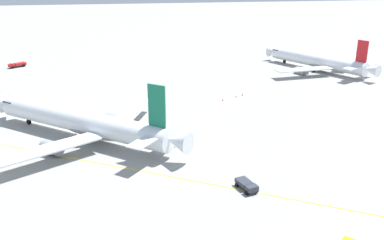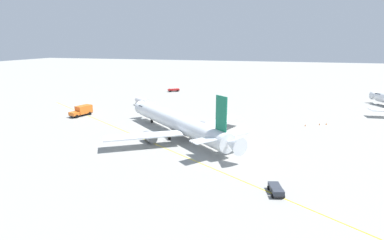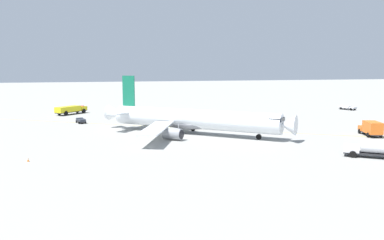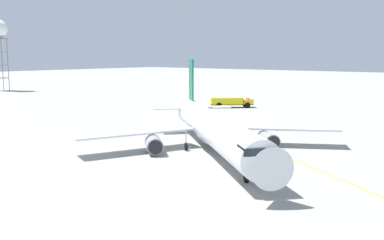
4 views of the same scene
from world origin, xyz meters
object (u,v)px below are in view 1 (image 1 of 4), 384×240
Objects in this scene: airliner_main at (84,123)px; safety_cone_far at (242,94)px; safety_cone_near at (223,100)px; ops_pickup_truck at (17,65)px; safety_cone_mid at (236,96)px; airliner_secondary at (318,61)px; baggage_truck_truck at (247,185)px.

airliner_main is 42.22m from safety_cone_far.
safety_cone_near is at bearing -109.11° from airliner_main.
safety_cone_mid is at bearing 106.09° from ops_pickup_truck.
airliner_main is 6.80× the size of ops_pickup_truck.
airliner_secondary is 37.10m from safety_cone_far.
safety_cone_near is at bearing 97.21° from airliner_secondary.
baggage_truck_truck reaches higher than safety_cone_mid.
airliner_main reaches higher than ops_pickup_truck.
airliner_main reaches higher than safety_cone_near.
airliner_secondary reaches higher than safety_cone_near.
baggage_truck_truck is 46.55m from safety_cone_far.
airliner_main reaches higher than safety_cone_far.
ops_pickup_truck reaches higher than safety_cone_mid.
airliner_secondary reaches higher than safety_cone_far.
safety_cone_near is (-24.81, 35.94, -2.44)m from airliner_secondary.
airliner_main is 33.06m from baggage_truck_truck.
safety_cone_mid is at bearing -60.21° from safety_cone_near.
safety_cone_far is at bearing 148.51° from baggage_truck_truck.
airliner_main is 35.56m from safety_cone_near.
airliner_secondary reaches higher than ops_pickup_truck.
safety_cone_far is at bearing 107.64° from ops_pickup_truck.
airliner_main is at bearing 73.38° from ops_pickup_truck.
safety_cone_far is (44.70, -13.00, -0.43)m from baggage_truck_truck.
baggage_truck_truck is 99.17m from ops_pickup_truck.
baggage_truck_truck is 45.01m from safety_cone_mid.
airliner_main is 1.00× the size of airliner_secondary.
safety_cone_near is 6.68m from safety_cone_far.
airliner_secondary is 39.26m from safety_cone_mid.
airliner_secondary is 79.03m from baggage_truck_truck.
safety_cone_mid is (43.62, -11.12, -0.43)m from baggage_truck_truck.
safety_cone_mid is at bearing 119.79° from safety_cone_far.
safety_cone_near is at bearing 119.79° from safety_cone_far.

